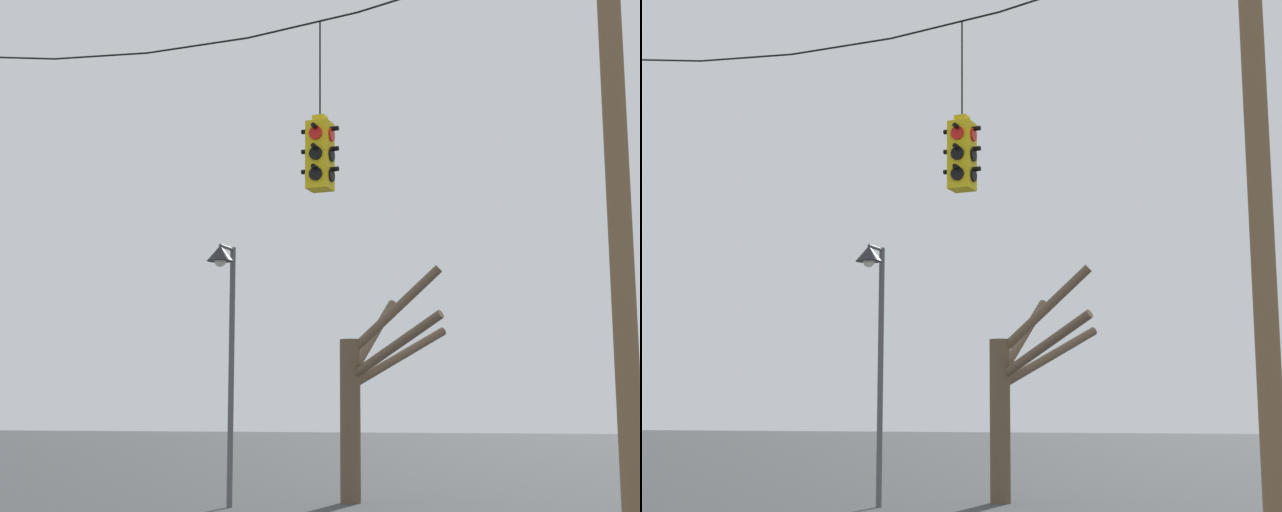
% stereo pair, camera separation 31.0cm
% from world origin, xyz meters
% --- Properties ---
extents(utility_pole_right, '(0.31, 0.31, 8.94)m').
position_xyz_m(utility_pole_right, '(6.28, 0.03, 4.46)').
color(utility_pole_right, brown).
rests_on(utility_pole_right, ground_plane).
extents(span_wire, '(12.57, 0.03, 0.88)m').
position_xyz_m(span_wire, '(0.00, 0.03, 7.94)').
color(span_wire, black).
extents(traffic_light_over_intersection, '(0.58, 0.58, 2.60)m').
position_xyz_m(traffic_light_over_intersection, '(2.09, 0.03, 5.67)').
color(traffic_light_over_intersection, yellow).
extents(street_lamp, '(0.55, 0.94, 5.43)m').
position_xyz_m(street_lamp, '(-2.03, 5.23, 4.21)').
color(street_lamp, '#515156').
rests_on(street_lamp, ground_plane).
extents(bare_tree, '(2.52, 2.95, 5.13)m').
position_xyz_m(bare_tree, '(0.27, 7.65, 2.47)').
color(bare_tree, brown).
rests_on(bare_tree, ground_plane).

